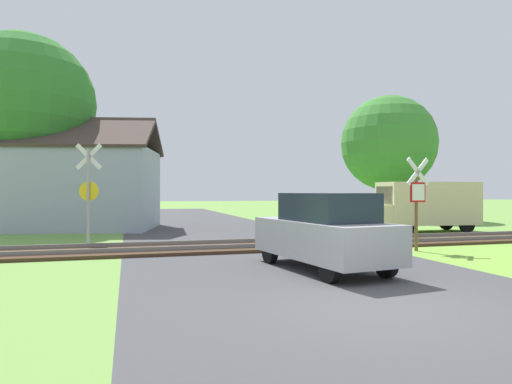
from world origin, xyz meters
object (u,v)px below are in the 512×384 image
Objects in this scene: crossing_sign_far at (88,188)px; tree_far at (389,143)px; parked_car at (324,231)px; house at (78,186)px; mail_truck at (424,204)px; stop_sign_near at (417,197)px; tree_left at (23,104)px.

tree_far is at bearing 47.15° from crossing_sign_far.
house is at bearing 107.29° from parked_car.
crossing_sign_far is at bearing 103.35° from mail_truck.
tree_left is at bearing -52.58° from stop_sign_near.
tree_left is (-13.34, 12.29, 4.43)m from stop_sign_near.
tree_far reaches higher than parked_car.
stop_sign_near is at bearing 20.97° from parked_car.
mail_truck is at bearing 34.95° from parked_car.
tree_far is 10.33m from mail_truck.
house is 19.42m from tree_far.
stop_sign_near is at bearing 148.20° from mail_truck.
parked_car is at bearing -57.74° from tree_left.
tree_far reaches higher than stop_sign_near.
tree_far is 21.32m from parked_car.
crossing_sign_far reaches higher than mail_truck.
house is 4.82m from tree_left.
crossing_sign_far is 0.36× the size of tree_left.
crossing_sign_far is at bearing -149.07° from tree_far.
crossing_sign_far is 8.42m from parked_car.
tree_far is 1.61× the size of mail_truck.
house reaches higher than mail_truck.
stop_sign_near is 0.35× the size of tree_far.
tree_left is 2.26× the size of parked_car.
tree_left is 18.03m from parked_car.
tree_far is (8.18, 14.61, 3.37)m from stop_sign_near.
tree_far is at bearing -129.14° from stop_sign_near.
tree_left is (-2.56, 0.74, 4.01)m from house.
stop_sign_near is 4.78m from parked_car.
tree_left is at bearing 176.06° from house.
stop_sign_near is 0.30× the size of tree_left.
parked_car is at bearing -126.00° from tree_far.
stop_sign_near is 0.34× the size of house.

